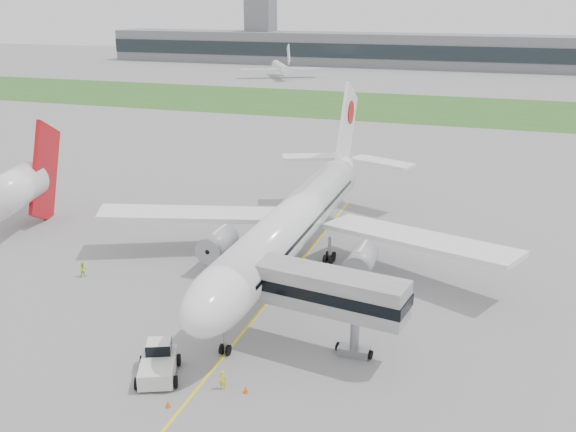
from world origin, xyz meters
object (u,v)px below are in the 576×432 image
(airliner, at_px, (297,218))
(ground_crew_near, at_px, (222,380))
(jet_bridge, at_px, (305,288))
(neighbor_aircraft, at_px, (18,188))
(pushback_tug, at_px, (158,362))

(airliner, relative_size, ground_crew_near, 33.84)
(jet_bridge, xyz_separation_m, neighbor_aircraft, (-43.45, 16.84, 0.05))
(airliner, xyz_separation_m, ground_crew_near, (1.84, -24.58, -4.86))
(airliner, bearing_deg, neighbor_aircraft, 179.51)
(jet_bridge, distance_m, ground_crew_near, 10.24)
(airliner, height_order, pushback_tug, airliner)
(pushback_tug, bearing_deg, jet_bridge, 15.36)
(neighbor_aircraft, bearing_deg, airliner, -14.64)
(pushback_tug, distance_m, ground_crew_near, 5.65)
(pushback_tug, height_order, jet_bridge, jet_bridge)
(pushback_tug, bearing_deg, airliner, 57.91)
(neighbor_aircraft, bearing_deg, ground_crew_near, -46.50)
(neighbor_aircraft, bearing_deg, jet_bridge, -35.33)
(airliner, distance_m, jet_bridge, 17.57)
(jet_bridge, relative_size, neighbor_aircraft, 0.94)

